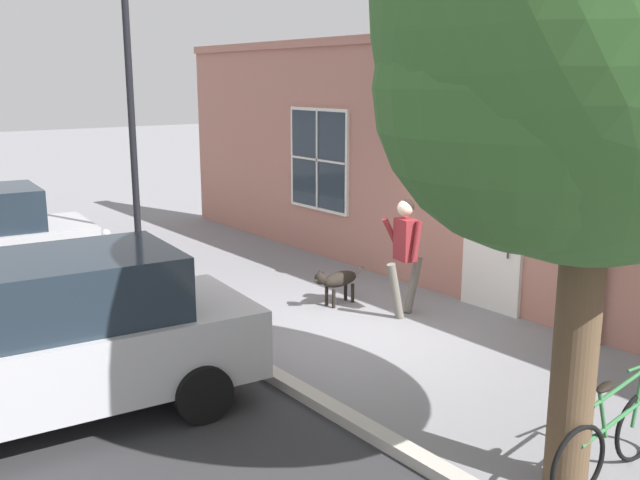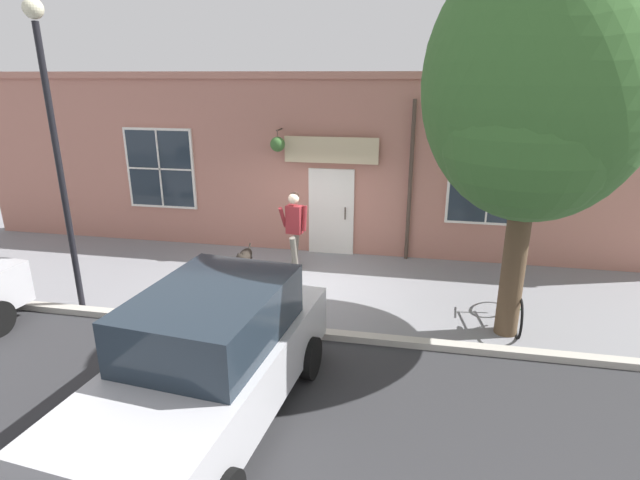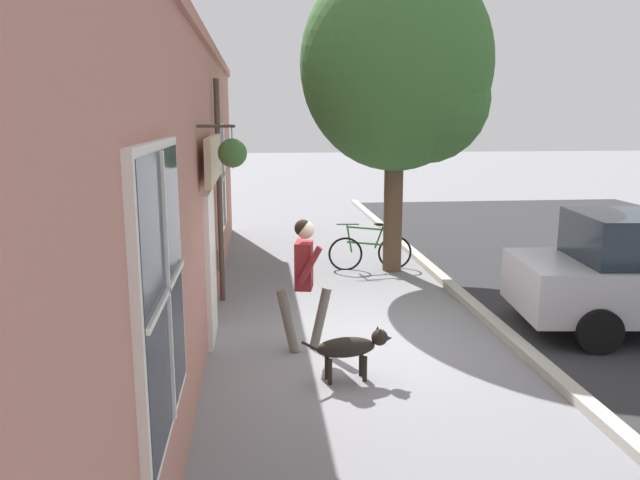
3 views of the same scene
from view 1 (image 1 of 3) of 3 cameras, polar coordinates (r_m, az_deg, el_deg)
name	(u,v)px [view 1 (image 1 of 3)]	position (r m, az deg, el deg)	size (l,w,h in m)	color
ground_plane	(368,332)	(10.23, 3.85, -7.32)	(90.00, 90.00, 0.00)	gray
storefront_facade	(484,169)	(11.37, 12.98, 5.59)	(0.95, 18.00, 4.28)	#B27566
pedestrian_walking	(405,245)	(10.66, 6.83, -0.41)	(0.77, 0.60, 1.80)	#6B665B
dog_on_leash	(337,280)	(11.25, 1.36, -3.21)	(1.12, 0.34, 0.63)	black
street_tree_by_curb	(590,22)	(5.97, 20.79, 15.99)	(3.73, 3.36, 6.14)	brown
leaning_bicycle	(611,439)	(7.06, 22.23, -14.52)	(1.74, 0.13, 0.99)	black
parked_car_mid_block	(53,339)	(7.92, -20.56, -7.45)	(4.46, 2.27, 1.75)	#B7B7BC
street_lamp	(130,83)	(11.82, -14.99, 12.06)	(0.32, 0.32, 5.36)	black
fire_hydrant	(107,248)	(13.98, -16.70, -0.65)	(0.34, 0.20, 0.77)	#99999E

